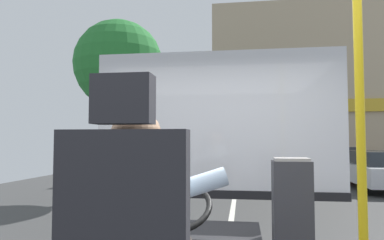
{
  "coord_description": "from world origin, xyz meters",
  "views": [
    {
      "loc": [
        0.25,
        -1.93,
        1.67
      ],
      "look_at": [
        -0.11,
        0.6,
        1.81
      ],
      "focal_mm": 33.2,
      "sensor_mm": 36.0,
      "label": 1
    }
  ],
  "objects": [
    {
      "name": "street_tree",
      "position": [
        -3.29,
        7.83,
        3.83
      ],
      "size": [
        2.56,
        2.56,
        5.15
      ],
      "color": "#4C3828",
      "rests_on": "ground"
    },
    {
      "name": "handrail_pole",
      "position": [
        0.82,
        -0.09,
        1.72
      ],
      "size": [
        0.04,
        0.04,
        2.2
      ],
      "color": "gold",
      "rests_on": "bus_floor"
    },
    {
      "name": "shop_building",
      "position": [
        5.17,
        17.82,
        4.3
      ],
      "size": [
        12.81,
        4.46,
        8.6
      ],
      "color": "tan",
      "rests_on": "ground"
    },
    {
      "name": "parked_car_white",
      "position": [
        4.85,
        11.04,
        0.67
      ],
      "size": [
        1.92,
        4.23,
        1.3
      ],
      "color": "silver",
      "rests_on": "ground"
    },
    {
      "name": "windshield_panel",
      "position": [
        0.0,
        1.62,
        1.67
      ],
      "size": [
        2.5,
        0.08,
        1.48
      ],
      "color": "silver"
    },
    {
      "name": "fare_box",
      "position": [
        0.57,
        0.51,
        1.09
      ],
      "size": [
        0.25,
        0.21,
        0.93
      ],
      "color": "#333338",
      "rests_on": "bus_floor"
    },
    {
      "name": "parked_car_red",
      "position": [
        5.04,
        16.93,
        0.7
      ],
      "size": [
        1.79,
        4.17,
        1.35
      ],
      "color": "maroon",
      "rests_on": "ground"
    },
    {
      "name": "bus_driver",
      "position": [
        -0.18,
        -0.47,
        1.31
      ],
      "size": [
        0.74,
        0.55,
        0.75
      ],
      "color": "#332D28",
      "rests_on": "driver_seat"
    },
    {
      "name": "ground",
      "position": [
        0.0,
        8.8,
        -0.02
      ],
      "size": [
        18.0,
        44.0,
        0.06
      ],
      "color": "#393939"
    },
    {
      "name": "parked_car_green",
      "position": [
        4.99,
        21.66,
        0.76
      ],
      "size": [
        1.96,
        3.95,
        1.48
      ],
      "color": "#195633",
      "rests_on": "ground"
    }
  ]
}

